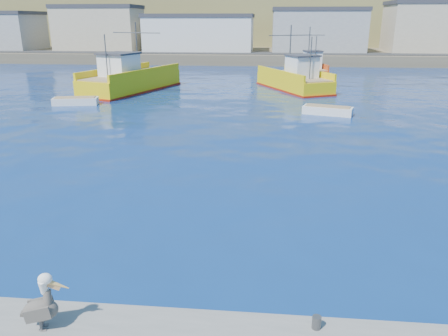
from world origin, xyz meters
name	(u,v)px	position (x,y,z in m)	size (l,w,h in m)	color
ground	(203,260)	(0.00, 0.00, 0.00)	(260.00, 260.00, 0.00)	navy
dock_bollards	(207,315)	(0.60, -3.40, 0.65)	(36.20, 0.20, 0.30)	#4C4C4C
far_shore	(262,10)	(0.00, 109.20, 8.98)	(200.00, 81.00, 24.00)	brown
trawler_yellow_a	(130,80)	(-11.89, 31.60, 1.10)	(7.92, 13.04, 6.65)	yellow
trawler_yellow_b	(295,80)	(4.60, 33.96, 0.99)	(7.73, 10.82, 6.39)	yellow
boat_orange	(310,68)	(7.12, 45.43, 0.99)	(4.13, 7.74, 5.95)	#C14113
skiff_left	(76,102)	(-14.29, 23.87, 0.26)	(3.84, 1.96, 0.80)	silver
skiff_mid	(328,111)	(6.43, 21.91, 0.26)	(3.88, 2.31, 0.80)	silver
pelican	(42,305)	(-2.88, -3.96, 1.07)	(1.08, 0.61, 1.34)	#595451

